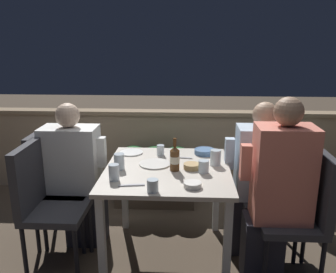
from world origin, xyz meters
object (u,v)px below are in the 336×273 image
(chair_right_near, at_px, (305,206))
(beer_bottle, at_px, (175,158))
(person_coral_top, at_px, (276,192))
(potted_plant, at_px, (303,171))
(person_blue_shirt, at_px, (256,179))
(chair_left_near, at_px, (42,196))
(chair_right_far, at_px, (282,185))
(chair_left_far, at_px, (52,178))
(person_white_polo, at_px, (77,175))

(chair_right_near, relative_size, beer_bottle, 3.94)
(person_coral_top, xyz_separation_m, potted_plant, (0.50, 0.99, -0.22))
(person_blue_shirt, bearing_deg, potted_plant, 48.10)
(chair_left_near, xyz_separation_m, person_coral_top, (1.65, -0.06, 0.10))
(chair_left_near, relative_size, chair_right_near, 1.00)
(chair_right_far, distance_m, person_blue_shirt, 0.21)
(chair_right_far, xyz_separation_m, beer_bottle, (-0.83, -0.20, 0.27))
(chair_right_far, xyz_separation_m, potted_plant, (0.36, 0.63, -0.12))
(chair_left_far, xyz_separation_m, chair_right_far, (1.84, -0.05, 0.00))
(chair_right_far, height_order, person_blue_shirt, person_blue_shirt)
(chair_right_near, bearing_deg, chair_left_near, 178.14)
(chair_right_far, xyz_separation_m, person_blue_shirt, (-0.20, 0.00, 0.05))
(person_coral_top, bearing_deg, chair_left_far, 166.62)
(chair_left_far, height_order, chair_right_far, same)
(chair_right_far, bearing_deg, chair_left_far, 178.60)
(chair_right_near, bearing_deg, potted_plant, 73.22)
(chair_right_near, bearing_deg, person_white_polo, 166.58)
(chair_left_near, height_order, chair_right_near, same)
(chair_right_near, relative_size, chair_right_far, 1.00)
(chair_right_near, xyz_separation_m, person_coral_top, (-0.20, -0.00, 0.10))
(potted_plant, bearing_deg, person_coral_top, -116.77)
(chair_left_far, height_order, beer_bottle, beer_bottle)
(person_white_polo, bearing_deg, beer_bottle, -17.09)
(chair_right_far, relative_size, potted_plant, 1.29)
(chair_left_far, relative_size, person_blue_shirt, 0.78)
(chair_right_near, height_order, beer_bottle, beer_bottle)
(chair_left_near, relative_size, person_blue_shirt, 0.78)
(chair_left_near, xyz_separation_m, beer_bottle, (0.96, 0.10, 0.27))
(chair_right_far, distance_m, beer_bottle, 0.90)
(person_white_polo, xyz_separation_m, chair_right_far, (1.64, -0.05, -0.02))
(person_white_polo, distance_m, chair_right_near, 1.75)
(chair_left_near, height_order, person_blue_shirt, person_blue_shirt)
(person_coral_top, distance_m, person_blue_shirt, 0.37)
(person_coral_top, xyz_separation_m, person_blue_shirt, (-0.07, 0.36, -0.05))
(chair_right_near, height_order, potted_plant, chair_right_near)
(person_coral_top, relative_size, beer_bottle, 5.48)
(chair_left_near, relative_size, person_coral_top, 0.72)
(potted_plant, bearing_deg, chair_left_far, -165.08)
(chair_right_near, distance_m, beer_bottle, 0.95)
(chair_left_near, bearing_deg, person_white_polo, 66.24)
(chair_right_far, relative_size, beer_bottle, 3.94)
(person_blue_shirt, relative_size, potted_plant, 1.66)
(chair_left_near, height_order, person_coral_top, person_coral_top)
(chair_right_far, bearing_deg, person_coral_top, -110.96)
(chair_left_far, bearing_deg, chair_right_near, -12.01)
(potted_plant, bearing_deg, chair_right_far, -119.84)
(chair_right_near, relative_size, person_blue_shirt, 0.78)
(beer_bottle, xyz_separation_m, potted_plant, (1.20, 0.84, -0.40))
(person_white_polo, bearing_deg, chair_left_far, -180.00)
(chair_right_far, bearing_deg, chair_left_near, -170.47)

